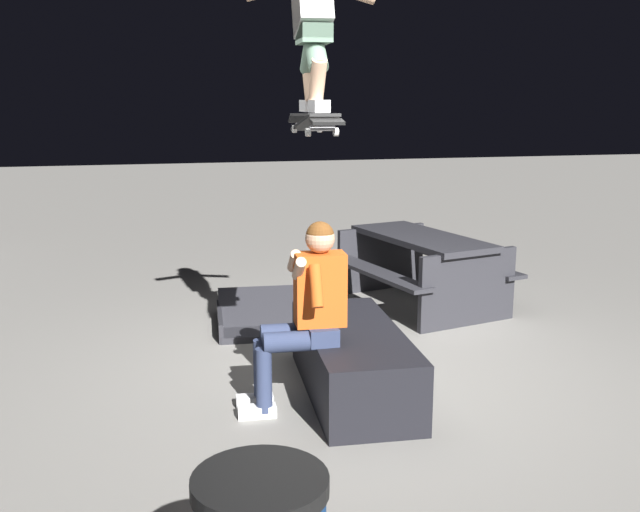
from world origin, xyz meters
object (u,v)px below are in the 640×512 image
at_px(ledge_box_main, 353,361).
at_px(skater_airborne, 312,17).
at_px(kicker_ramp, 269,320).
at_px(skateboard, 314,123).
at_px(picnic_table_back, 421,259).
at_px(person_sitting_on_ledge, 305,307).

distance_m(ledge_box_main, skater_airborne, 2.42).
bearing_deg(skater_airborne, kicker_ramp, 1.08).
bearing_deg(ledge_box_main, skateboard, 91.38).
height_order(skateboard, skater_airborne, skater_airborne).
height_order(kicker_ramp, picnic_table_back, picnic_table_back).
bearing_deg(person_sitting_on_ledge, picnic_table_back, -38.01).
bearing_deg(picnic_table_back, kicker_ramp, 101.38).
height_order(skateboard, picnic_table_back, skateboard).
xyz_separation_m(skateboard, picnic_table_back, (2.05, -1.63, -1.46)).
height_order(skater_airborne, kicker_ramp, skater_airborne).
distance_m(ledge_box_main, person_sitting_on_ledge, 0.66).
bearing_deg(skateboard, skater_airborne, -3.12).
height_order(skater_airborne, picnic_table_back, skater_airborne).
bearing_deg(skateboard, kicker_ramp, 0.94).
bearing_deg(picnic_table_back, person_sitting_on_ledge, 141.99).
height_order(skateboard, kicker_ramp, skateboard).
bearing_deg(skateboard, picnic_table_back, -38.52).
relative_size(person_sitting_on_ledge, skateboard, 1.28).
xyz_separation_m(skater_airborne, picnic_table_back, (1.99, -1.63, -2.14)).
distance_m(ledge_box_main, skateboard, 1.74).
xyz_separation_m(person_sitting_on_ledge, picnic_table_back, (2.23, -1.74, -0.23)).
bearing_deg(picnic_table_back, skateboard, 141.48).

